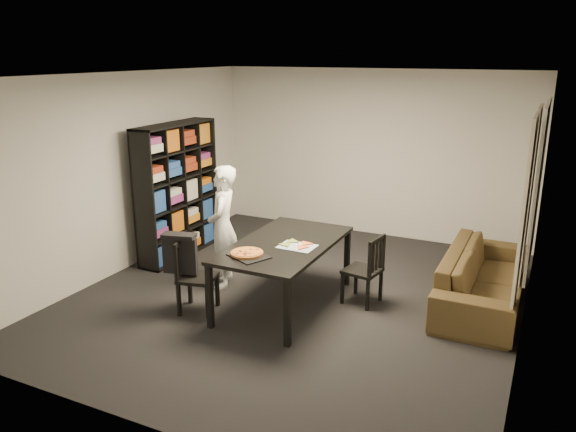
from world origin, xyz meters
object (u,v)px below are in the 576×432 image
at_px(chair_left, 190,271).
at_px(baking_tray, 249,256).
at_px(dining_table, 284,248).
at_px(pepperoni_pizza, 247,253).
at_px(sofa, 484,278).
at_px(chair_right, 369,266).
at_px(person, 223,227).
at_px(bookshelf, 178,191).

xyz_separation_m(chair_left, baking_tray, (0.74, 0.03, 0.28)).
relative_size(dining_table, chair_left, 2.16).
xyz_separation_m(pepperoni_pizza, sofa, (2.26, 1.57, -0.47)).
height_order(baking_tray, pepperoni_pizza, pepperoni_pizza).
bearing_deg(chair_right, person, -72.65).
bearing_deg(chair_left, dining_table, -70.37).
relative_size(baking_tray, sofa, 0.18).
bearing_deg(baking_tray, pepperoni_pizza, 143.74).
relative_size(bookshelf, baking_tray, 4.75).
bearing_deg(dining_table, chair_left, -146.22).
bearing_deg(person, chair_right, 75.33).
bearing_deg(sofa, pepperoni_pizza, 124.74).
bearing_deg(person, bookshelf, -142.53).
relative_size(person, sofa, 0.70).
xyz_separation_m(chair_left, pepperoni_pizza, (0.70, 0.06, 0.31)).
bearing_deg(chair_right, baking_tray, -35.90).
relative_size(dining_table, sofa, 0.84).
bearing_deg(bookshelf, dining_table, -22.51).
distance_m(dining_table, sofa, 2.35).
height_order(dining_table, sofa, dining_table).
distance_m(chair_left, baking_tray, 0.79).
distance_m(chair_left, chair_right, 2.03).
bearing_deg(chair_left, chair_right, -73.80).
height_order(bookshelf, person, bookshelf).
distance_m(bookshelf, pepperoni_pizza, 2.39).
bearing_deg(chair_right, pepperoni_pizza, -37.74).
relative_size(chair_left, baking_tray, 2.11).
relative_size(bookshelf, person, 1.24).
height_order(person, pepperoni_pizza, person).
relative_size(bookshelf, chair_left, 2.25).
xyz_separation_m(chair_left, person, (-0.05, 0.78, 0.28)).
relative_size(person, pepperoni_pizza, 4.38).
height_order(dining_table, person, person).
height_order(chair_left, pepperoni_pizza, chair_left).
bearing_deg(pepperoni_pizza, baking_tray, -36.26).
xyz_separation_m(person, pepperoni_pizza, (0.75, -0.72, 0.02)).
distance_m(chair_right, person, 1.84).
relative_size(pepperoni_pizza, sofa, 0.16).
xyz_separation_m(dining_table, pepperoni_pizza, (-0.18, -0.53, 0.09)).
height_order(dining_table, pepperoni_pizza, pepperoni_pizza).
relative_size(chair_right, pepperoni_pizza, 2.37).
distance_m(chair_right, pepperoni_pizza, 1.46).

